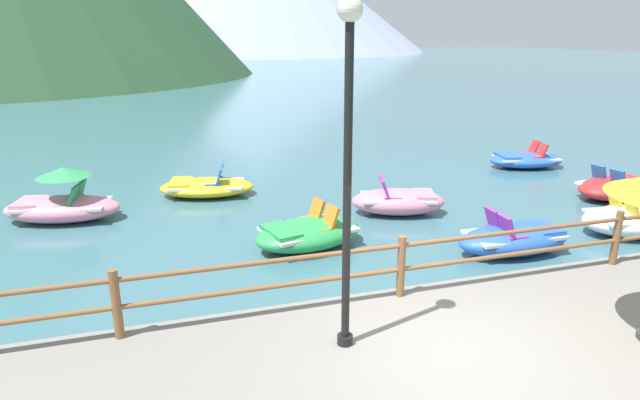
# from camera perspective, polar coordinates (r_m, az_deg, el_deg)

# --- Properties ---
(ground_plane) EXTENTS (200.00, 200.00, 0.00)m
(ground_plane) POSITION_cam_1_polar(r_m,az_deg,el_deg) (45.47, -13.15, 11.47)
(ground_plane) COLOR #3D6B75
(dock_railing) EXTENTS (23.92, 0.12, 0.95)m
(dock_railing) POSITION_cam_1_polar(r_m,az_deg,el_deg) (8.14, 8.52, -6.24)
(dock_railing) COLOR brown
(dock_railing) RESTS_ON promenade_dock
(lamp_post) EXTENTS (0.28, 0.28, 4.16)m
(lamp_post) POSITION_cam_1_polar(r_m,az_deg,el_deg) (6.21, 2.94, 5.21)
(lamp_post) COLOR black
(lamp_post) RESTS_ON promenade_dock
(pedal_boat_0) EXTENTS (2.78, 1.76, 1.27)m
(pedal_boat_0) POSITION_cam_1_polar(r_m,az_deg,el_deg) (13.84, -25.38, -0.33)
(pedal_boat_0) COLOR pink
(pedal_boat_0) RESTS_ON ground
(pedal_boat_1) EXTENTS (2.59, 1.71, 0.82)m
(pedal_boat_1) POSITION_cam_1_polar(r_m,az_deg,el_deg) (18.80, 20.75, 3.98)
(pedal_boat_1) COLOR blue
(pedal_boat_1) RESTS_ON ground
(pedal_boat_2) EXTENTS (2.37, 1.16, 0.89)m
(pedal_boat_2) POSITION_cam_1_polar(r_m,az_deg,el_deg) (11.40, 19.65, -3.81)
(pedal_boat_2) COLOR blue
(pedal_boat_2) RESTS_ON ground
(pedal_boat_3) EXTENTS (2.54, 1.87, 0.88)m
(pedal_boat_3) POSITION_cam_1_polar(r_m,az_deg,el_deg) (11.04, -1.26, -3.47)
(pedal_boat_3) COLOR green
(pedal_boat_3) RESTS_ON ground
(pedal_boat_4) EXTENTS (2.47, 1.78, 0.91)m
(pedal_boat_4) POSITION_cam_1_polar(r_m,az_deg,el_deg) (13.17, 8.20, -0.09)
(pedal_boat_4) COLOR pink
(pedal_boat_4) RESTS_ON ground
(pedal_boat_5) EXTENTS (2.58, 1.84, 0.91)m
(pedal_boat_5) POSITION_cam_1_polar(r_m,az_deg,el_deg) (13.55, 30.21, -1.83)
(pedal_boat_5) COLOR white
(pedal_boat_5) RESTS_ON ground
(pedal_boat_6) EXTENTS (2.69, 1.84, 0.81)m
(pedal_boat_6) POSITION_cam_1_polar(r_m,az_deg,el_deg) (14.82, -11.81, 1.37)
(pedal_boat_6) COLOR yellow
(pedal_boat_6) RESTS_ON ground
(pedal_boat_7) EXTENTS (2.38, 1.67, 0.89)m
(pedal_boat_7) POSITION_cam_1_polar(r_m,az_deg,el_deg) (16.21, 28.54, 1.18)
(pedal_boat_7) COLOR red
(pedal_boat_7) RESTS_ON ground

